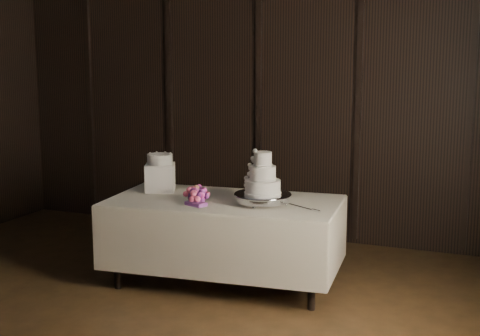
% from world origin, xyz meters
% --- Properties ---
extents(room, '(6.08, 7.08, 3.08)m').
position_xyz_m(room, '(0.00, 0.00, 1.50)').
color(room, black).
rests_on(room, ground).
extents(display_table, '(2.08, 1.23, 0.76)m').
position_xyz_m(display_table, '(0.31, 1.81, 0.42)').
color(display_table, silver).
rests_on(display_table, ground).
extents(cake_stand, '(0.51, 0.51, 0.09)m').
position_xyz_m(cake_stand, '(0.69, 1.77, 0.81)').
color(cake_stand, silver).
rests_on(cake_stand, display_table).
extents(wedding_cake, '(0.33, 0.30, 0.36)m').
position_xyz_m(wedding_cake, '(0.66, 1.76, 0.99)').
color(wedding_cake, white).
rests_on(wedding_cake, cake_stand).
extents(bouquet, '(0.40, 0.46, 0.18)m').
position_xyz_m(bouquet, '(0.14, 1.64, 0.82)').
color(bouquet, '#D64C72').
rests_on(bouquet, display_table).
extents(box_pedestal, '(0.34, 0.34, 0.25)m').
position_xyz_m(box_pedestal, '(-0.38, 1.93, 0.89)').
color(box_pedestal, white).
rests_on(box_pedestal, display_table).
extents(small_cake, '(0.28, 0.28, 0.09)m').
position_xyz_m(small_cake, '(-0.38, 1.93, 1.06)').
color(small_cake, white).
rests_on(small_cake, box_pedestal).
extents(cake_knife, '(0.33, 0.20, 0.01)m').
position_xyz_m(cake_knife, '(1.01, 1.78, 0.77)').
color(cake_knife, silver).
rests_on(cake_knife, display_table).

